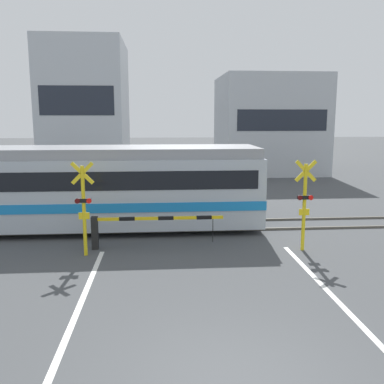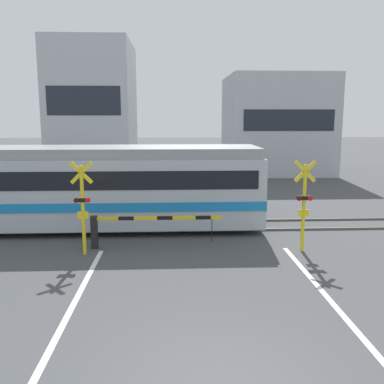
% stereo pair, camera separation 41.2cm
% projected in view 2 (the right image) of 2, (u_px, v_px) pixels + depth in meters
% --- Properties ---
extents(rail_track_near, '(50.00, 0.10, 0.08)m').
position_uv_depth(rail_track_near, '(191.00, 230.00, 15.58)').
color(rail_track_near, '#5B564C').
rests_on(rail_track_near, ground_plane).
extents(rail_track_far, '(50.00, 0.10, 0.08)m').
position_uv_depth(rail_track_far, '(189.00, 221.00, 16.99)').
color(rail_track_far, '#5B564C').
rests_on(rail_track_far, ground_plane).
extents(road_stripe_left, '(0.14, 10.99, 0.01)m').
position_uv_depth(road_stripe_left, '(54.00, 342.00, 7.93)').
color(road_stripe_left, white).
rests_on(road_stripe_left, ground_plane).
extents(road_stripe_right, '(0.14, 10.99, 0.01)m').
position_uv_depth(road_stripe_right, '(360.00, 335.00, 8.21)').
color(road_stripe_right, white).
rests_on(road_stripe_right, ground_plane).
extents(commuter_train, '(15.37, 3.06, 3.04)m').
position_uv_depth(commuter_train, '(53.00, 185.00, 15.77)').
color(commuter_train, '#ADB7C1').
rests_on(commuter_train, ground_plane).
extents(crossing_barrier_near, '(4.17, 0.20, 1.05)m').
position_uv_depth(crossing_barrier_near, '(130.00, 225.00, 13.54)').
color(crossing_barrier_near, black).
rests_on(crossing_barrier_near, ground_plane).
extents(crossing_barrier_far, '(4.17, 0.20, 1.05)m').
position_uv_depth(crossing_barrier_far, '(233.00, 194.00, 18.95)').
color(crossing_barrier_far, black).
rests_on(crossing_barrier_far, ground_plane).
extents(crossing_signal_left, '(0.68, 0.15, 2.84)m').
position_uv_depth(crossing_signal_left, '(83.00, 204.00, 12.76)').
color(crossing_signal_left, yellow).
rests_on(crossing_signal_left, ground_plane).
extents(crossing_signal_right, '(0.68, 0.15, 2.84)m').
position_uv_depth(crossing_signal_right, '(304.00, 202.00, 13.07)').
color(crossing_signal_right, yellow).
rests_on(crossing_signal_right, ground_plane).
extents(pedestrian, '(0.38, 0.23, 1.78)m').
position_uv_depth(pedestrian, '(191.00, 183.00, 20.33)').
color(pedestrian, brown).
rests_on(pedestrian, ground_plane).
extents(building_left_of_street, '(5.65, 7.48, 9.36)m').
position_uv_depth(building_left_of_street, '(94.00, 109.00, 31.27)').
color(building_left_of_street, '#B2B7BC').
rests_on(building_left_of_street, ground_plane).
extents(building_right_of_street, '(7.28, 7.48, 7.08)m').
position_uv_depth(building_right_of_street, '(275.00, 125.00, 32.10)').
color(building_right_of_street, '#B2B7BC').
rests_on(building_right_of_street, ground_plane).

